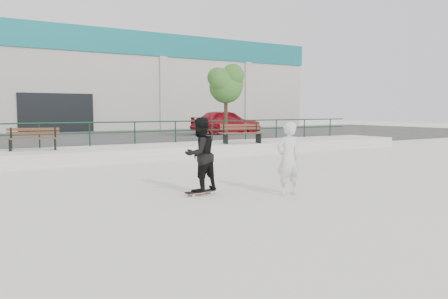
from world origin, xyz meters
TOP-DOWN VIEW (x-y plane):
  - ground at (0.00, 0.00)m, footprint 120.00×120.00m
  - ledge at (0.00, 9.50)m, footprint 30.00×3.00m
  - parking_strip at (0.00, 18.00)m, footprint 60.00×14.00m
  - railing at (-0.00, 10.80)m, footprint 28.00×0.06m
  - commercial_building at (-0.00, 31.99)m, footprint 44.20×16.33m
  - bench_left at (-3.35, 9.90)m, footprint 1.95×0.92m
  - bench_right at (5.42, 8.77)m, footprint 2.03×0.96m
  - tree at (6.64, 12.16)m, footprint 2.24×1.99m
  - red_car at (8.89, 15.90)m, footprint 4.67×2.21m
  - skateboard at (-0.81, 1.06)m, footprint 0.80×0.29m
  - standing_skater at (-0.81, 1.06)m, footprint 0.99×0.85m
  - seated_skater at (0.96, -0.04)m, footprint 0.66×0.46m

SIDE VIEW (x-z plane):
  - ground at x=0.00m, z-range 0.00..0.00m
  - skateboard at x=-0.81m, z-range 0.03..0.12m
  - ledge at x=0.00m, z-range 0.00..0.50m
  - parking_strip at x=0.00m, z-range 0.00..0.50m
  - seated_skater at x=0.96m, z-range 0.00..1.76m
  - bench_left at x=-3.35m, z-range 0.50..1.36m
  - bench_right at x=5.42m, z-range 0.50..1.40m
  - standing_skater at x=-0.81m, z-range 0.09..1.86m
  - railing at x=0.00m, z-range 0.73..1.76m
  - red_car at x=8.89m, z-range 0.50..2.04m
  - tree at x=6.64m, z-range 1.49..5.47m
  - commercial_building at x=0.00m, z-range 0.58..8.58m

